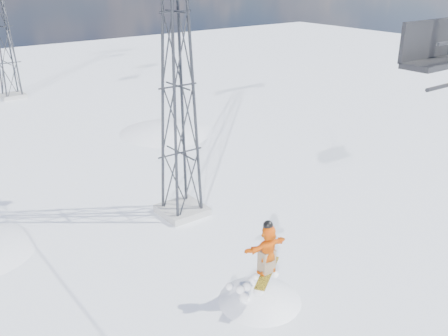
{
  "coord_description": "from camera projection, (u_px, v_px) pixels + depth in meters",
  "views": [
    {
      "loc": [
        -9.21,
        -8.22,
        9.83
      ],
      "look_at": [
        -0.18,
        3.75,
        3.71
      ],
      "focal_mm": 40.0,
      "sensor_mm": 36.0,
      "label": 1
    }
  ],
  "objects": [
    {
      "name": "lift_tower_near",
      "position": [
        178.0,
        87.0,
        19.22
      ],
      "size": [
        5.2,
        1.8,
        11.43
      ],
      "color": "#999999",
      "rests_on": "ground"
    },
    {
      "name": "lift_tower_far",
      "position": [
        2.0,
        27.0,
        37.69
      ],
      "size": [
        5.2,
        1.8,
        11.43
      ],
      "color": "#999999",
      "rests_on": "ground"
    },
    {
      "name": "ground",
      "position": [
        304.0,
        319.0,
        14.93
      ],
      "size": [
        120.0,
        120.0,
        0.0
      ],
      "primitive_type": "plane",
      "color": "white",
      "rests_on": "ground"
    },
    {
      "name": "snow_terrain",
      "position": [
        0.0,
        295.0,
        31.59
      ],
      "size": [
        39.0,
        37.0,
        22.0
      ],
      "color": "white",
      "rests_on": "ground"
    }
  ]
}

